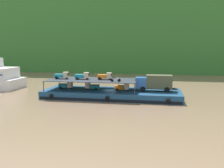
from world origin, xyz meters
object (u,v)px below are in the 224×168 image
Objects in this scene: covered_lorry at (155,82)px; mini_truck_upper_mid at (82,76)px; cargo_barge at (112,94)px; mini_truck_lower_stern at (66,85)px; motorcycle_upper_port at (115,79)px; mini_truck_upper_stern at (62,75)px; mini_truck_lower_mid at (122,87)px; mini_truck_upper_fore at (105,76)px; mini_truck_lower_aft at (92,86)px.

mini_truck_upper_mid is at bearing -178.56° from covered_lorry.
covered_lorry is (8.32, 0.31, 2.45)m from cargo_barge.
mini_truck_lower_stern is 1.44× the size of motorcycle_upper_port.
mini_truck_upper_mid is at bearing -1.02° from mini_truck_upper_stern.
mini_truck_lower_mid is at bearing -4.81° from cargo_barge.
motorcycle_upper_port is at bearing -11.57° from mini_truck_upper_stern.
mini_truck_lower_aft is at bearing -170.62° from mini_truck_upper_fore.
mini_truck_lower_mid is at bearing -175.45° from covered_lorry.
motorcycle_upper_port is at bearing -23.71° from mini_truck_lower_aft.
cargo_barge is at bearing -0.23° from mini_truck_lower_stern.
motorcycle_upper_port is at bearing -46.25° from mini_truck_upper_fore.
mini_truck_upper_stern is at bearing -177.85° from mini_truck_upper_fore.
mini_truck_upper_mid is (-14.24, -0.36, 1.00)m from covered_lorry.
mini_truck_upper_fore is (-9.73, 0.05, 1.00)m from covered_lorry.
motorcycle_upper_port is at bearing -114.95° from mini_truck_lower_mid.
mini_truck_upper_mid is at bearing -1.33° from mini_truck_lower_stern.
cargo_barge is at bearing 175.19° from mini_truck_lower_mid.
mini_truck_upper_mid is (-8.04, 0.14, 2.00)m from mini_truck_lower_mid.
cargo_barge is 3.38× the size of covered_lorry.
mini_truck_upper_fore reaches higher than mini_truck_lower_aft.
mini_truck_upper_stern is at bearing 168.43° from motorcycle_upper_port.
mini_truck_upper_mid is 1.46× the size of motorcycle_upper_port.
mini_truck_upper_fore is at bearing 9.38° from mini_truck_lower_aft.
covered_lorry is at bearing 2.16° from cargo_barge.
mini_truck_upper_stern reaches higher than covered_lorry.
mini_truck_lower_aft is at bearing -0.99° from mini_truck_lower_stern.
mini_truck_lower_mid is 4.10m from mini_truck_upper_fore.
mini_truck_lower_stern is 2.16m from mini_truck_upper_stern.
mini_truck_upper_fore is at bearing 165.45° from cargo_barge.
covered_lorry is at bearing 19.97° from motorcycle_upper_port.
motorcycle_upper_port is (5.10, -2.24, 1.74)m from mini_truck_lower_aft.
mini_truck_lower_aft is at bearing -179.19° from cargo_barge.
mini_truck_lower_stern is at bearing 178.67° from mini_truck_upper_mid.
mini_truck_lower_mid is at bearing -1.08° from mini_truck_lower_stern.
mini_truck_lower_stern and mini_truck_lower_aft have the same top height.
covered_lorry is 14.28m from mini_truck_upper_mid.
motorcycle_upper_port is at bearing -17.70° from mini_truck_upper_mid.
mini_truck_upper_stern reaches higher than motorcycle_upper_port.
mini_truck_lower_stern is 8.26m from mini_truck_upper_fore.
mini_truck_upper_fore is (8.01, 0.33, 2.00)m from mini_truck_lower_stern.
mini_truck_upper_stern and mini_truck_upper_mid have the same top height.
mini_truck_lower_mid is (11.54, -0.22, 0.00)m from mini_truck_lower_stern.
mini_truck_lower_stern and mini_truck_lower_mid have the same top height.
mini_truck_lower_mid is at bearing -8.76° from mini_truck_upper_fore.
mini_truck_lower_aft is 0.99× the size of mini_truck_upper_mid.
mini_truck_lower_aft is (-3.96, -0.06, 1.44)m from cargo_barge.
mini_truck_upper_mid is 4.53m from mini_truck_upper_fore.
mini_truck_lower_stern is 4.03m from mini_truck_upper_mid.
cargo_barge is at bearing 0.81° from mini_truck_lower_aft.
cargo_barge is 3.74m from mini_truck_upper_fore.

